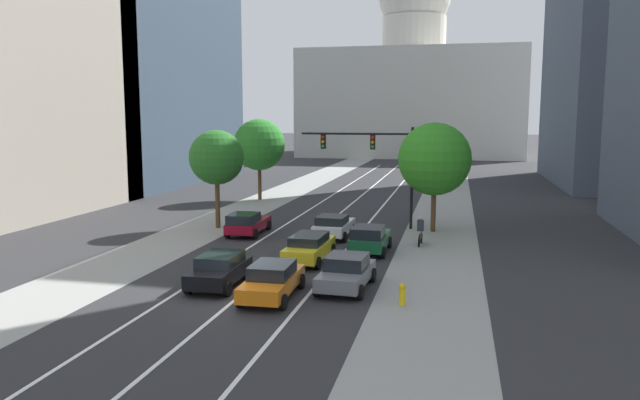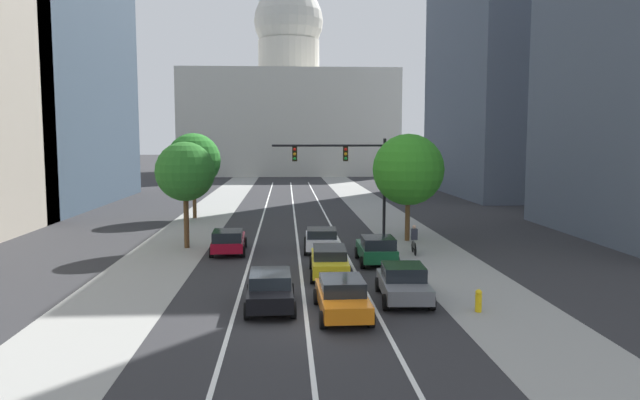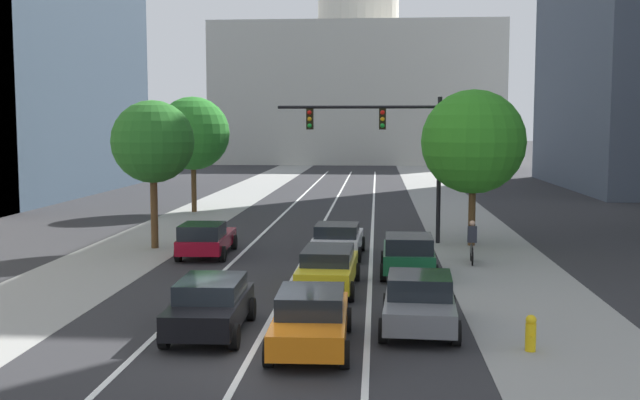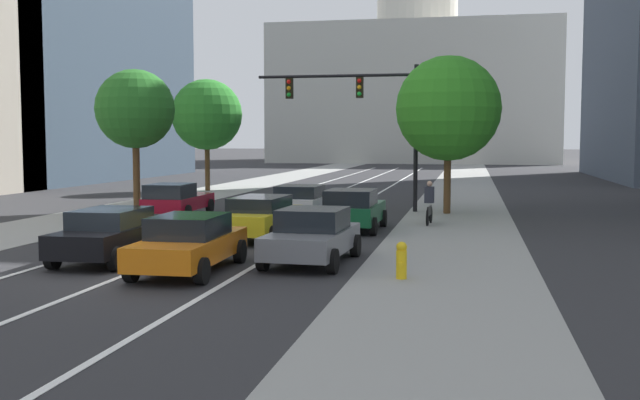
# 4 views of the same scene
# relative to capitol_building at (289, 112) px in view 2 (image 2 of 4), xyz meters

# --- Properties ---
(ground_plane) EXTENTS (400.00, 400.00, 0.00)m
(ground_plane) POSITION_rel_capitol_building_xyz_m (0.00, -57.48, -12.21)
(ground_plane) COLOR #2B2B2D
(sidewalk_left) EXTENTS (4.54, 130.00, 0.01)m
(sidewalk_left) POSITION_rel_capitol_building_xyz_m (-7.79, -62.48, -12.20)
(sidewalk_left) COLOR gray
(sidewalk_left) RESTS_ON ground
(sidewalk_right) EXTENTS (4.54, 130.00, 0.01)m
(sidewalk_right) POSITION_rel_capitol_building_xyz_m (7.79, -62.48, -12.20)
(sidewalk_right) COLOR gray
(sidewalk_right) RESTS_ON ground
(lane_stripe_left) EXTENTS (0.16, 90.00, 0.01)m
(lane_stripe_left) POSITION_rel_capitol_building_xyz_m (-2.76, -72.48, -12.20)
(lane_stripe_left) COLOR white
(lane_stripe_left) RESTS_ON ground
(lane_stripe_center) EXTENTS (0.16, 90.00, 0.01)m
(lane_stripe_center) POSITION_rel_capitol_building_xyz_m (0.00, -72.48, -12.20)
(lane_stripe_center) COLOR white
(lane_stripe_center) RESTS_ON ground
(lane_stripe_right) EXTENTS (0.16, 90.00, 0.01)m
(lane_stripe_right) POSITION_rel_capitol_building_xyz_m (2.76, -72.48, -12.20)
(lane_stripe_right) COLOR white
(lane_stripe_right) RESTS_ON ground
(office_tower_far_right) EXTENTS (19.23, 26.98, 37.86)m
(office_tower_far_right) POSITION_rel_capitol_building_xyz_m (28.57, -47.90, 6.76)
(office_tower_far_right) COLOR #4C5666
(office_tower_far_right) RESTS_ON ground
(capitol_building) EXTENTS (40.05, 28.48, 37.72)m
(capitol_building) POSITION_rel_capitol_building_xyz_m (0.00, 0.00, 0.00)
(capitol_building) COLOR beige
(capitol_building) RESTS_ON ground
(car_black) EXTENTS (2.03, 4.17, 1.44)m
(car_black) POSITION_rel_capitol_building_xyz_m (-1.38, -96.21, -11.44)
(car_black) COLOR black
(car_black) RESTS_ON ground
(car_yellow) EXTENTS (2.05, 4.62, 1.43)m
(car_yellow) POSITION_rel_capitol_building_xyz_m (1.38, -90.83, -11.44)
(car_yellow) COLOR yellow
(car_yellow) RESTS_ON ground
(car_orange) EXTENTS (2.03, 4.58, 1.45)m
(car_orange) POSITION_rel_capitol_building_xyz_m (1.38, -97.34, -11.46)
(car_orange) COLOR orange
(car_orange) RESTS_ON ground
(car_crimson) EXTENTS (2.15, 4.55, 1.48)m
(car_crimson) POSITION_rel_capitol_building_xyz_m (-4.13, -84.75, -11.45)
(car_crimson) COLOR maroon
(car_crimson) RESTS_ON ground
(car_gray) EXTENTS (2.22, 4.26, 1.48)m
(car_gray) POSITION_rel_capitol_building_xyz_m (4.14, -95.40, -11.45)
(car_gray) COLOR slate
(car_gray) RESTS_ON ground
(car_green) EXTENTS (2.07, 4.03, 1.55)m
(car_green) POSITION_rel_capitol_building_xyz_m (4.14, -88.15, -11.40)
(car_green) COLOR #14512D
(car_green) RESTS_ON ground
(car_white) EXTENTS (2.21, 4.15, 1.44)m
(car_white) POSITION_rel_capitol_building_xyz_m (1.37, -84.43, -11.46)
(car_white) COLOR silver
(car_white) RESTS_ON ground
(traffic_signal_mast) EXTENTS (7.56, 0.39, 6.75)m
(traffic_signal_mast) POSITION_rel_capitol_building_xyz_m (3.48, -80.46, -7.34)
(traffic_signal_mast) COLOR black
(traffic_signal_mast) RESTS_ON ground
(fire_hydrant) EXTENTS (0.26, 0.35, 0.91)m
(fire_hydrant) POSITION_rel_capitol_building_xyz_m (6.72, -97.24, -11.74)
(fire_hydrant) COLOR yellow
(fire_hydrant) RESTS_ON ground
(cyclist) EXTENTS (0.38, 1.70, 1.72)m
(cyclist) POSITION_rel_capitol_building_xyz_m (6.74, -85.57, -11.36)
(cyclist) COLOR black
(cyclist) RESTS_ON ground
(street_tree_near_left) EXTENTS (3.64, 3.64, 6.56)m
(street_tree_near_left) POSITION_rel_capitol_building_xyz_m (-6.88, -82.83, -7.49)
(street_tree_near_left) COLOR #51381E
(street_tree_near_left) RESTS_ON ground
(street_tree_far_right) EXTENTS (4.69, 4.69, 7.07)m
(street_tree_far_right) POSITION_rel_capitol_building_xyz_m (7.29, -81.01, -7.49)
(street_tree_far_right) COLOR #51381E
(street_tree_far_right) RESTS_ON ground
(street_tree_mid_left) EXTENTS (4.58, 4.58, 7.23)m
(street_tree_mid_left) POSITION_rel_capitol_building_xyz_m (-8.52, -68.84, -7.28)
(street_tree_mid_left) COLOR #51381E
(street_tree_mid_left) RESTS_ON ground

